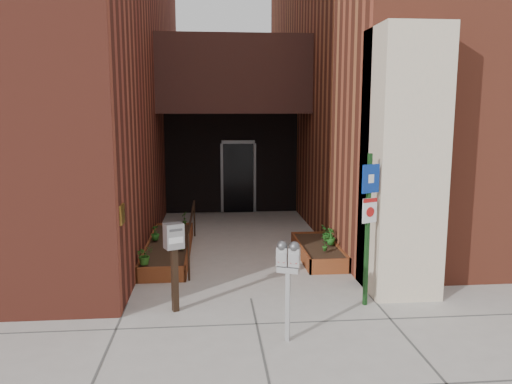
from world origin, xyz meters
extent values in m
plane|color=#9E9991|center=(0.00, 0.00, 0.00)|extent=(80.00, 80.00, 0.00)
cube|color=maroon|center=(-6.00, 6.70, 5.00)|extent=(8.00, 14.60, 10.00)
cube|color=brown|center=(6.00, 7.15, 5.00)|extent=(8.00, 13.70, 10.00)
cube|color=beige|center=(2.55, 0.20, 2.20)|extent=(1.10, 1.20, 4.40)
cube|color=black|center=(0.00, 6.00, 4.00)|extent=(4.20, 2.00, 2.00)
cube|color=black|center=(0.00, 7.40, 1.50)|extent=(4.00, 0.30, 3.00)
cube|color=black|center=(0.20, 7.22, 1.05)|extent=(0.90, 0.06, 2.10)
cube|color=#B79338|center=(-1.99, -0.20, 1.50)|extent=(0.04, 0.30, 0.30)
cube|color=brown|center=(-1.55, 0.92, 0.15)|extent=(0.90, 0.04, 0.30)
cube|color=brown|center=(-1.55, 4.48, 0.15)|extent=(0.90, 0.04, 0.30)
cube|color=brown|center=(-1.98, 2.70, 0.15)|extent=(0.04, 3.60, 0.30)
cube|color=brown|center=(-1.12, 2.70, 0.15)|extent=(0.04, 3.60, 0.30)
cube|color=black|center=(-1.55, 2.70, 0.13)|extent=(0.82, 3.52, 0.26)
cube|color=brown|center=(1.60, 1.12, 0.15)|extent=(0.80, 0.04, 0.30)
cube|color=brown|center=(1.60, 3.28, 0.15)|extent=(0.80, 0.04, 0.30)
cube|color=brown|center=(1.22, 2.20, 0.15)|extent=(0.04, 2.20, 0.30)
cube|color=brown|center=(1.98, 2.20, 0.15)|extent=(0.04, 2.20, 0.30)
cube|color=black|center=(1.60, 2.20, 0.13)|extent=(0.72, 2.12, 0.26)
cylinder|color=black|center=(-1.05, 1.00, 0.45)|extent=(0.04, 0.04, 0.90)
cylinder|color=black|center=(-1.05, 4.30, 0.45)|extent=(0.04, 0.04, 0.90)
cylinder|color=black|center=(-1.05, 2.65, 0.88)|extent=(0.04, 3.30, 0.04)
cube|color=#B0B1B3|center=(0.37, -1.56, 0.48)|extent=(0.07, 0.07, 0.96)
cube|color=#B0B1B3|center=(0.37, -1.56, 1.00)|extent=(0.31, 0.21, 0.08)
cube|color=#B0B1B3|center=(0.29, -1.53, 1.17)|extent=(0.17, 0.14, 0.25)
sphere|color=#59595B|center=(0.29, -1.53, 1.31)|extent=(0.14, 0.14, 0.14)
cube|color=white|center=(0.27, -1.58, 1.19)|extent=(0.08, 0.04, 0.05)
cube|color=#B21414|center=(0.27, -1.58, 1.11)|extent=(0.08, 0.04, 0.03)
cube|color=#B0B1B3|center=(0.44, -1.59, 1.17)|extent=(0.17, 0.14, 0.25)
sphere|color=#59595B|center=(0.44, -1.59, 1.31)|extent=(0.14, 0.14, 0.14)
cube|color=white|center=(0.43, -1.64, 1.19)|extent=(0.08, 0.04, 0.05)
cube|color=#B21414|center=(0.43, -1.64, 1.11)|extent=(0.08, 0.04, 0.03)
cube|color=#163C17|center=(1.79, -0.42, 1.21)|extent=(0.07, 0.07, 2.42)
cube|color=navy|center=(1.81, -0.45, 2.04)|extent=(0.31, 0.16, 0.44)
cube|color=white|center=(1.81, -0.45, 2.04)|extent=(0.11, 0.06, 0.13)
cube|color=white|center=(1.81, -0.45, 1.54)|extent=(0.26, 0.14, 0.39)
cube|color=#B21414|center=(1.81, -0.45, 1.70)|extent=(0.26, 0.13, 0.07)
cylinder|color=#B21414|center=(1.81, -0.46, 1.52)|extent=(0.15, 0.08, 0.15)
cube|color=black|center=(-1.20, -0.40, 0.50)|extent=(0.12, 0.12, 1.01)
cube|color=#ACACAE|center=(-1.20, -0.40, 1.19)|extent=(0.33, 0.30, 0.39)
cube|color=#59595B|center=(-1.16, -0.50, 1.30)|extent=(0.19, 0.09, 0.04)
cube|color=white|center=(-1.16, -0.50, 1.15)|extent=(0.20, 0.10, 0.09)
imported|color=#2B631C|center=(-1.85, 1.10, 0.47)|extent=(0.43, 0.43, 0.35)
imported|color=#235518|center=(-1.25, 2.07, 0.47)|extent=(0.25, 0.25, 0.34)
imported|color=#21601B|center=(-1.85, 2.84, 0.46)|extent=(0.26, 0.26, 0.33)
imported|color=#275418|center=(-1.29, 4.30, 0.46)|extent=(0.20, 0.20, 0.33)
imported|color=#1E5D1A|center=(1.85, 2.14, 0.47)|extent=(0.26, 0.26, 0.35)
imported|color=#225B1A|center=(1.63, 1.67, 0.47)|extent=(0.23, 0.23, 0.33)
imported|color=#1D5B1A|center=(1.85, 2.43, 0.48)|extent=(0.35, 0.35, 0.35)
camera|label=1|loc=(-0.62, -7.81, 3.04)|focal=35.00mm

